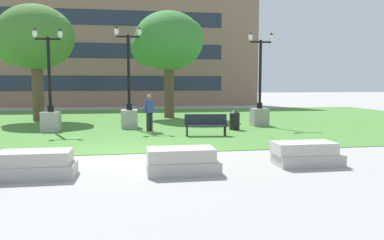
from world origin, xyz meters
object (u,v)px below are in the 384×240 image
object	(u,v)px
concrete_block_right	(306,154)
lamp_post_left	(260,107)
park_bench_near_left	(206,123)
lamp_post_right	(51,110)
lamp_post_center	(129,108)
concrete_block_left	(182,161)
person_bystander_near_lawn	(149,111)
concrete_block_center	(36,165)
trash_bin	(235,120)

from	to	relation	value
concrete_block_right	lamp_post_left	xyz separation A→B (m)	(1.88, 9.05, 0.69)
park_bench_near_left	lamp_post_right	world-z (taller)	lamp_post_right
lamp_post_center	lamp_post_left	bearing A→B (deg)	-1.25
concrete_block_left	person_bystander_near_lawn	world-z (taller)	person_bystander_near_lawn
concrete_block_left	park_bench_near_left	size ratio (longest dim) A/B	0.97
concrete_block_right	lamp_post_center	xyz separation A→B (m)	(-4.80, 9.19, 0.72)
concrete_block_left	concrete_block_right	distance (m)	3.50
concrete_block_right	concrete_block_center	bearing A→B (deg)	-178.24
lamp_post_center	person_bystander_near_lawn	size ratio (longest dim) A/B	2.90
park_bench_near_left	person_bystander_near_lawn	world-z (taller)	person_bystander_near_lawn
park_bench_near_left	person_bystander_near_lawn	size ratio (longest dim) A/B	1.08
concrete_block_left	lamp_post_center	size ratio (longest dim) A/B	0.36
lamp_post_center	trash_bin	bearing A→B (deg)	-17.16
concrete_block_right	trash_bin	world-z (taller)	trash_bin
lamp_post_right	lamp_post_left	distance (m)	10.27
lamp_post_left	trash_bin	size ratio (longest dim) A/B	5.00
concrete_block_left	trash_bin	world-z (taller)	trash_bin
concrete_block_left	trash_bin	distance (m)	8.83
park_bench_near_left	concrete_block_right	bearing A→B (deg)	-75.03
park_bench_near_left	trash_bin	distance (m)	2.44
trash_bin	lamp_post_right	bearing A→B (deg)	173.83
lamp_post_center	trash_bin	world-z (taller)	lamp_post_center
concrete_block_left	park_bench_near_left	bearing A→B (deg)	73.40
lamp_post_right	person_bystander_near_lawn	bearing A→B (deg)	-11.20
park_bench_near_left	lamp_post_center	xyz separation A→B (m)	(-3.20, 3.24, 0.49)
lamp_post_right	person_bystander_near_lawn	distance (m)	4.59
trash_bin	lamp_post_left	bearing A→B (deg)	38.71
concrete_block_right	lamp_post_left	bearing A→B (deg)	78.29
concrete_block_center	person_bystander_near_lawn	xyz separation A→B (m)	(3.10, 7.91, 0.68)
concrete_block_center	lamp_post_left	xyz separation A→B (m)	(8.85, 9.26, 0.69)
concrete_block_center	person_bystander_near_lawn	bearing A→B (deg)	68.61
lamp_post_center	lamp_post_right	bearing A→B (deg)	-170.42
concrete_block_center	lamp_post_right	world-z (taller)	lamp_post_right
park_bench_near_left	trash_bin	xyz separation A→B (m)	(1.74, 1.71, -0.04)
concrete_block_center	lamp_post_right	size ratio (longest dim) A/B	0.38
park_bench_near_left	lamp_post_center	world-z (taller)	lamp_post_center
trash_bin	lamp_post_center	bearing A→B (deg)	162.84
lamp_post_right	concrete_block_left	bearing A→B (deg)	-61.35
lamp_post_center	person_bystander_near_lawn	world-z (taller)	lamp_post_center
park_bench_near_left	lamp_post_left	bearing A→B (deg)	41.71
trash_bin	person_bystander_near_lawn	xyz separation A→B (m)	(-4.03, 0.03, 0.48)
concrete_block_center	lamp_post_right	xyz separation A→B (m)	(-1.40, 8.80, 0.68)
lamp_post_left	lamp_post_center	bearing A→B (deg)	178.75
lamp_post_center	trash_bin	xyz separation A→B (m)	(4.95, -1.53, -0.52)
concrete_block_left	lamp_post_center	distance (m)	9.69
person_bystander_near_lawn	lamp_post_center	bearing A→B (deg)	121.47
concrete_block_right	park_bench_near_left	distance (m)	6.17
concrete_block_center	trash_bin	distance (m)	10.63
concrete_block_right	trash_bin	xyz separation A→B (m)	(0.15, 7.66, 0.20)
park_bench_near_left	trash_bin	bearing A→B (deg)	44.43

